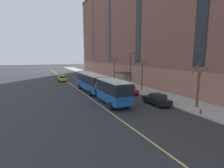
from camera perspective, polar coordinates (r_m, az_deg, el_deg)
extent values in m
plane|color=#303033|center=(29.15, -3.58, -4.26)|extent=(260.00, 260.00, 0.00)
cube|color=#ADA89E|center=(36.02, 8.97, -1.68)|extent=(5.57, 160.00, 0.15)
cube|color=brown|center=(39.75, 23.57, 20.84)|extent=(12.00, 110.00, 30.64)
cube|color=#A56A58|center=(34.91, 15.49, 1.30)|extent=(0.14, 110.00, 4.40)
cube|color=#234C2D|center=(44.43, 3.57, 3.71)|extent=(3.20, 3.40, 0.24)
cube|color=#1E232B|center=(42.54, 8.72, 22.74)|extent=(0.10, 2.00, 23.29)
cube|color=#1E232B|center=(56.84, -0.90, 19.31)|extent=(0.10, 2.00, 23.29)
cube|color=#1E232B|center=(72.08, -6.36, 17.05)|extent=(0.10, 2.00, 23.29)
cube|color=#19569E|center=(33.35, -6.83, -0.46)|extent=(2.56, 11.45, 1.23)
cube|color=black|center=(33.16, -6.88, 1.87)|extent=(2.57, 11.45, 1.50)
cube|color=silver|center=(33.07, -6.90, 3.26)|extent=(2.58, 11.45, 0.12)
cube|color=#19232D|center=(38.67, -9.45, 2.59)|extent=(2.34, 0.08, 1.12)
cube|color=orange|center=(38.60, -9.48, 3.66)|extent=(1.78, 0.06, 0.28)
cube|color=black|center=(38.91, -9.39, 0.07)|extent=(2.49, 0.12, 0.24)
cube|color=white|center=(38.66, -10.67, 0.35)|extent=(0.28, 0.06, 0.18)
cube|color=white|center=(39.11, -8.14, 0.52)|extent=(0.28, 0.06, 0.18)
cylinder|color=#595651|center=(27.44, -2.93, -0.86)|extent=(2.42, 1.00, 2.42)
cube|color=#19569E|center=(24.10, 0.45, -4.05)|extent=(2.55, 6.73, 1.23)
cube|color=black|center=(23.83, 0.46, -0.85)|extent=(2.56, 6.73, 1.50)
cube|color=silver|center=(23.71, 0.46, 1.07)|extent=(2.58, 6.73, 0.12)
cylinder|color=black|center=(36.95, -10.57, -0.78)|extent=(0.30, 1.00, 1.00)
cylinder|color=black|center=(37.62, -6.81, -0.52)|extent=(0.30, 1.00, 1.00)
cylinder|color=black|center=(29.90, -7.14, -2.99)|extent=(0.30, 1.00, 1.00)
cylinder|color=black|center=(30.72, -2.60, -2.61)|extent=(0.30, 1.00, 1.00)
cylinder|color=black|center=(22.15, -0.54, -7.19)|extent=(0.30, 1.00, 1.00)
cylinder|color=black|center=(23.25, 5.24, -6.44)|extent=(0.30, 1.00, 1.00)
cube|color=#B21E19|center=(31.75, 5.15, -2.00)|extent=(1.83, 4.66, 0.64)
cube|color=#232D38|center=(31.44, 5.37, -1.00)|extent=(1.60, 2.10, 0.56)
cube|color=#B21E19|center=(31.39, 5.38, -0.46)|extent=(1.57, 2.01, 0.04)
cylinder|color=black|center=(32.64, 2.53, -2.24)|extent=(0.22, 0.64, 0.64)
cylinder|color=black|center=(33.47, 5.24, -1.99)|extent=(0.22, 0.64, 0.64)
cylinder|color=black|center=(30.16, 5.03, -3.20)|extent=(0.22, 0.64, 0.64)
cylinder|color=black|center=(31.06, 7.88, -2.90)|extent=(0.22, 0.64, 0.64)
cube|color=black|center=(25.14, 14.38, -5.18)|extent=(1.82, 4.36, 0.64)
cube|color=#232D38|center=(24.84, 14.74, -3.94)|extent=(1.60, 1.97, 0.56)
cube|color=black|center=(24.78, 14.77, -3.27)|extent=(1.56, 1.88, 0.04)
cylinder|color=black|center=(25.75, 10.93, -5.46)|extent=(0.22, 0.64, 0.64)
cylinder|color=black|center=(26.78, 14.05, -5.01)|extent=(0.22, 0.64, 0.64)
cylinder|color=black|center=(23.67, 14.70, -6.88)|extent=(0.22, 0.64, 0.64)
cylinder|color=black|center=(24.79, 17.91, -6.30)|extent=(0.22, 0.64, 0.64)
cube|color=#BCAD89|center=(62.66, -9.86, 3.33)|extent=(1.99, 4.64, 0.64)
cube|color=#232D38|center=(62.39, -9.81, 3.86)|extent=(1.68, 2.12, 0.56)
cube|color=#BCAD89|center=(62.36, -9.82, 4.14)|extent=(1.64, 2.02, 0.04)
cylinder|color=black|center=(63.81, -10.99, 3.11)|extent=(0.24, 0.65, 0.64)
cylinder|color=black|center=(64.30, -9.45, 3.20)|extent=(0.24, 0.65, 0.64)
cylinder|color=black|center=(61.09, -10.28, 2.88)|extent=(0.24, 0.65, 0.64)
cylinder|color=black|center=(61.60, -8.67, 2.97)|extent=(0.24, 0.65, 0.64)
cube|color=#BCAD89|center=(38.56, -0.04, -0.01)|extent=(1.88, 4.60, 0.64)
cube|color=#232D38|center=(38.27, 0.11, 0.83)|extent=(1.60, 2.09, 0.56)
cube|color=#BCAD89|center=(38.23, 0.11, 1.27)|extent=(1.56, 2.00, 0.04)
cylinder|color=black|center=(39.52, -2.05, -0.27)|extent=(0.24, 0.65, 0.64)
cylinder|color=black|center=(40.23, 0.18, -0.09)|extent=(0.24, 0.65, 0.64)
cylinder|color=black|center=(36.99, -0.28, -0.90)|extent=(0.24, 0.65, 0.64)
cylinder|color=black|center=(37.76, 2.07, -0.70)|extent=(0.24, 0.65, 0.64)
cube|color=black|center=(45.59, -4.10, 1.36)|extent=(1.87, 4.32, 0.64)
cube|color=#232D38|center=(45.31, -4.03, 2.08)|extent=(1.58, 1.97, 0.56)
cube|color=black|center=(45.28, -4.03, 2.46)|extent=(1.54, 1.88, 0.04)
cylinder|color=black|center=(46.63, -5.59, 1.12)|extent=(0.24, 0.65, 0.64)
cylinder|color=black|center=(47.13, -3.63, 1.23)|extent=(0.24, 0.65, 0.64)
cylinder|color=black|center=(44.13, -4.60, 0.68)|extent=(0.24, 0.65, 0.64)
cylinder|color=black|center=(44.66, -2.54, 0.80)|extent=(0.24, 0.65, 0.64)
cube|color=navy|center=(51.46, -6.54, 2.20)|extent=(1.87, 4.52, 0.64)
cube|color=#232D38|center=(51.19, -6.47, 2.84)|extent=(1.57, 2.06, 0.56)
cube|color=navy|center=(51.15, -6.48, 3.17)|extent=(1.54, 1.97, 0.04)
cylinder|color=black|center=(52.52, -7.91, 1.96)|extent=(0.24, 0.65, 0.64)
cylinder|color=black|center=(53.07, -6.20, 2.06)|extent=(0.24, 0.65, 0.64)
cylinder|color=black|center=(49.93, -6.90, 1.62)|extent=(0.24, 0.65, 0.64)
cylinder|color=black|center=(50.51, -5.11, 1.73)|extent=(0.24, 0.65, 0.64)
cube|color=yellow|center=(49.63, -16.01, 1.66)|extent=(1.78, 4.60, 0.64)
cube|color=#232D38|center=(49.33, -16.00, 2.32)|extent=(1.54, 2.08, 0.56)
cube|color=yellow|center=(49.30, -16.02, 2.67)|extent=(1.51, 1.99, 0.04)
cylinder|color=black|center=(50.94, -17.19, 1.42)|extent=(0.23, 0.64, 0.64)
cylinder|color=black|center=(51.19, -15.31, 1.54)|extent=(0.23, 0.64, 0.64)
cylinder|color=black|center=(48.15, -16.73, 1.03)|extent=(0.23, 0.64, 0.64)
cylinder|color=black|center=(48.41, -14.74, 1.15)|extent=(0.23, 0.64, 0.64)
cylinder|color=brown|center=(25.02, 26.25, -1.69)|extent=(0.32, 0.32, 4.57)
cylinder|color=brown|center=(25.21, 27.58, 3.96)|extent=(0.17, 1.34, 0.89)
cylinder|color=brown|center=(25.18, 25.77, 4.75)|extent=(1.35, 0.38, 1.45)
cylinder|color=brown|center=(24.09, 25.93, 4.18)|extent=(0.47, 1.47, 1.13)
cylinder|color=brown|center=(34.35, 9.78, 2.37)|extent=(0.25, 0.25, 5.28)
cylinder|color=brown|center=(34.52, 11.12, 7.24)|extent=(0.32, 1.68, 1.08)
cylinder|color=brown|center=(34.76, 9.59, 7.04)|extent=(1.31, 0.49, 0.78)
cylinder|color=brown|center=(33.47, 8.86, 7.36)|extent=(0.55, 1.85, 1.21)
cylinder|color=brown|center=(45.37, 0.76, 4.22)|extent=(0.25, 0.25, 5.49)
cylinder|color=brown|center=(45.53, 1.39, 8.12)|extent=(0.28, 1.24, 1.17)
cylinder|color=brown|center=(45.78, 0.37, 8.23)|extent=(1.37, 0.22, 1.33)
cylinder|color=brown|center=(45.13, 0.00, 8.25)|extent=(0.48, 1.27, 1.37)
cylinder|color=brown|center=(44.40, 1.07, 8.25)|extent=(1.76, 0.41, 1.41)
cylinder|color=#2D2D30|center=(34.35, 6.08, 4.16)|extent=(0.16, 0.16, 7.32)
cylinder|color=#2D2D30|center=(33.77, 6.66, 10.11)|extent=(0.10, 1.10, 0.10)
cube|color=#3D3D3F|center=(33.29, 7.15, 10.03)|extent=(0.36, 0.60, 0.20)
cylinder|color=red|center=(22.67, 27.00, -8.01)|extent=(0.24, 0.24, 0.55)
sphere|color=silver|center=(22.57, 27.06, -7.17)|extent=(0.20, 0.20, 0.20)
cylinder|color=silver|center=(22.53, 26.75, -7.95)|extent=(0.10, 0.09, 0.09)
cylinder|color=silver|center=(22.77, 27.26, -7.81)|extent=(0.10, 0.09, 0.09)
cube|color=#E0D66B|center=(31.37, -8.73, -3.39)|extent=(0.16, 140.00, 0.01)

